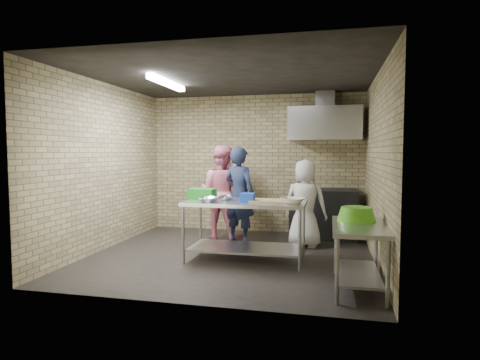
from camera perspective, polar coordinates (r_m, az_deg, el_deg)
name	(u,v)px	position (r m, az deg, el deg)	size (l,w,h in m)	color
floor	(231,256)	(6.25, -1.32, -10.69)	(4.20, 4.20, 0.00)	black
ceiling	(230,76)	(6.15, -1.36, 14.46)	(4.20, 4.20, 0.00)	black
back_wall	(255,164)	(8.00, 2.14, 2.32)	(4.20, 0.06, 2.70)	tan
front_wall	(183,175)	(4.14, -8.08, 0.71)	(4.20, 0.06, 2.70)	tan
left_wall	(105,166)	(6.87, -18.61, 1.83)	(0.06, 4.00, 2.70)	tan
right_wall	(377,169)	(5.90, 18.86, 1.51)	(0.06, 4.00, 2.70)	tan
prep_table	(245,231)	(5.94, 0.77, -7.16)	(1.74, 0.87, 0.87)	silver
side_counter	(359,257)	(4.93, 16.46, -10.38)	(0.60, 1.20, 0.75)	silver
stove	(323,214)	(7.60, 11.72, -4.67)	(1.20, 0.70, 0.90)	black
range_hood	(325,124)	(7.58, 11.90, 7.81)	(1.30, 0.60, 0.60)	silver
hood_duct	(325,100)	(7.77, 11.97, 11.05)	(0.35, 0.30, 0.30)	#A5A8AD
wall_shelf	(341,134)	(7.76, 14.13, 6.36)	(0.80, 0.20, 0.04)	#3F2B19
fluorescent_fixture	(167,83)	(6.45, -10.26, 13.36)	(0.10, 1.25, 0.08)	white
green_crate	(202,194)	(6.16, -5.38, -1.96)	(0.39, 0.29, 0.15)	#1B951F
blue_tub	(247,198)	(5.75, 1.06, -2.50)	(0.19, 0.19, 0.13)	blue
cutting_board	(269,201)	(5.79, 4.14, -2.96)	(0.53, 0.41, 0.03)	#D1BA79
mixing_bowl_a	(209,199)	(5.80, -4.48, -2.76)	(0.27, 0.27, 0.07)	silver
mixing_bowl_b	(226,198)	(5.98, -1.94, -2.55)	(0.21, 0.21, 0.06)	#ADB0B4
ceramic_bowl	(293,201)	(5.61, 7.48, -2.93)	(0.33, 0.33, 0.08)	beige
green_basin	(356,214)	(5.08, 16.15, -4.65)	(0.46, 0.46, 0.17)	#59C626
bottle_red	(328,128)	(7.77, 12.29, 7.20)	(0.07, 0.07, 0.18)	#B22619
bottle_green	(350,129)	(7.77, 15.26, 7.03)	(0.06, 0.06, 0.15)	green
man_navy	(239,195)	(6.93, -0.07, -2.20)	(0.61, 0.40, 1.67)	black
woman_pink	(221,192)	(7.30, -2.65, -1.77)	(0.83, 0.65, 1.70)	pink
woman_white	(305,203)	(6.80, 9.21, -3.28)	(0.71, 0.46, 1.46)	silver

